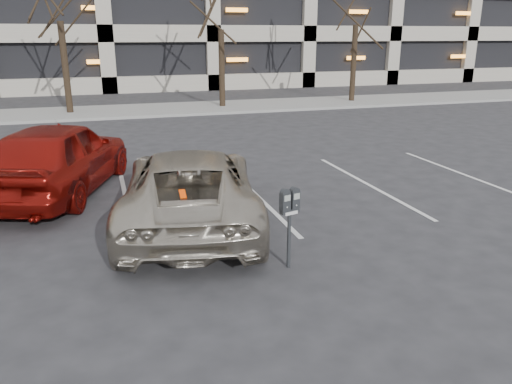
% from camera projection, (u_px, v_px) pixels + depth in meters
% --- Properties ---
extents(ground, '(140.00, 140.00, 0.00)m').
position_uv_depth(ground, '(220.00, 242.00, 8.63)').
color(ground, '#28282B').
rests_on(ground, ground).
extents(sidewalk, '(80.00, 4.00, 0.12)m').
position_uv_depth(sidewalk, '(139.00, 111.00, 23.16)').
color(sidewalk, gray).
rests_on(sidewalk, ground).
extents(stall_lines, '(16.90, 5.20, 0.00)m').
position_uv_depth(stall_lines, '(128.00, 208.00, 10.32)').
color(stall_lines, silver).
rests_on(stall_lines, ground).
extents(parking_meter, '(0.34, 0.19, 1.25)m').
position_uv_depth(parking_meter, '(290.00, 208.00, 7.41)').
color(parking_meter, black).
rests_on(parking_meter, ground).
extents(suv_silver, '(3.29, 5.50, 1.44)m').
position_uv_depth(suv_silver, '(190.00, 187.00, 9.27)').
color(suv_silver, '#BAB19F').
rests_on(suv_silver, ground).
extents(car_red, '(3.49, 5.28, 1.67)m').
position_uv_depth(car_red, '(58.00, 157.00, 11.05)').
color(car_red, maroon).
rests_on(car_red, ground).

